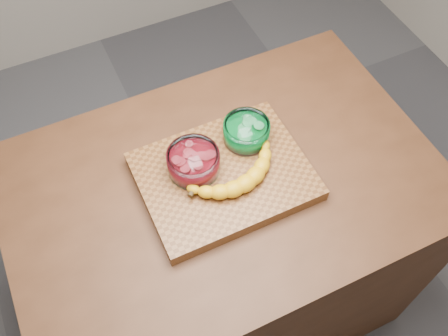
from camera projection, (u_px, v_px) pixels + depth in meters
name	position (u px, v px, depth m)	size (l,w,h in m)	color
ground	(224.00, 294.00, 2.12)	(3.50, 3.50, 0.00)	#515156
counter	(224.00, 249.00, 1.75)	(1.20, 0.80, 0.90)	#472715
cutting_board	(224.00, 176.00, 1.36)	(0.45, 0.35, 0.04)	brown
bowl_red	(193.00, 162.00, 1.32)	(0.14, 0.14, 0.07)	white
bowl_green	(246.00, 132.00, 1.38)	(0.13, 0.13, 0.06)	white
banana	(234.00, 173.00, 1.32)	(0.30, 0.16, 0.04)	gold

